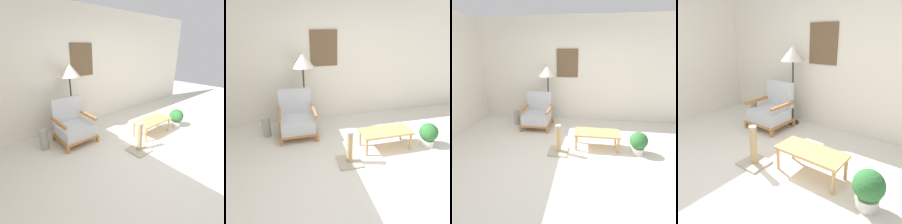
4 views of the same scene
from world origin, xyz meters
TOP-DOWN VIEW (x-y plane):
  - ground_plane at (0.00, 0.00)m, footprint 14.00×14.00m
  - wall_back at (-0.00, 2.44)m, footprint 8.00×0.09m
  - armchair at (-0.81, 1.73)m, footprint 0.70×0.68m
  - floor_lamp at (-0.61, 2.14)m, footprint 0.45×0.45m
  - coffee_table at (0.64, 0.88)m, footprint 0.88×0.41m
  - vase at (-1.40, 1.81)m, footprint 0.15×0.15m
  - potted_plant at (1.41, 0.75)m, footprint 0.33×0.33m
  - scratching_post at (-0.10, 0.60)m, footprint 0.37×0.37m

SIDE VIEW (x-z plane):
  - ground_plane at x=0.00m, z-range 0.00..0.00m
  - scratching_post at x=-0.10m, z-range -0.11..0.45m
  - vase at x=-1.40m, z-range 0.00..0.39m
  - potted_plant at x=1.41m, z-range 0.02..0.45m
  - coffee_table at x=0.64m, z-range 0.12..0.46m
  - armchair at x=-0.81m, z-range -0.11..0.75m
  - floor_lamp at x=-0.61m, z-range 0.57..2.10m
  - wall_back at x=0.00m, z-range 0.00..2.70m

